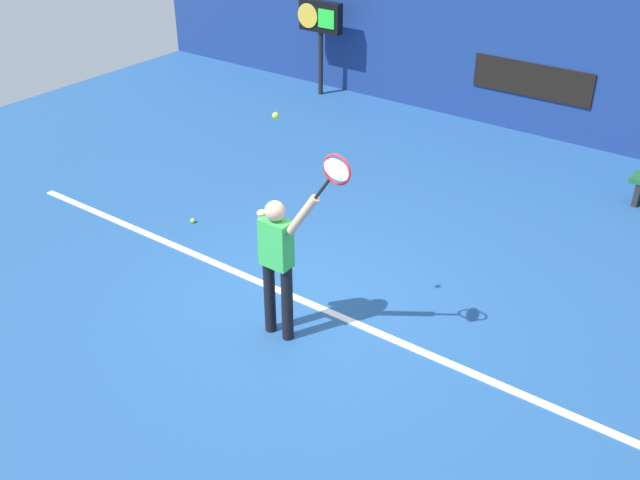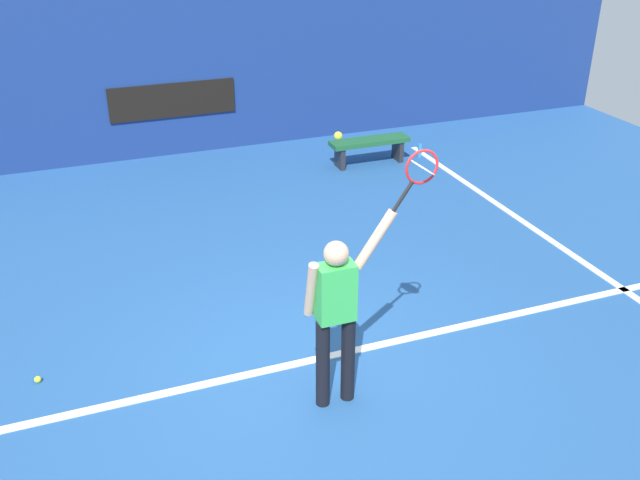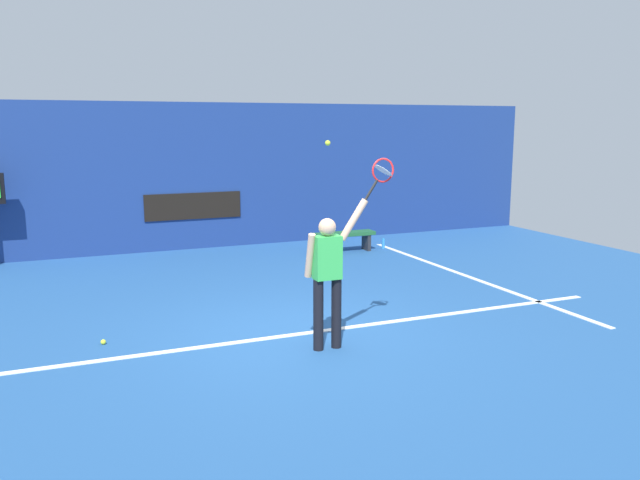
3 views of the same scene
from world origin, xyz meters
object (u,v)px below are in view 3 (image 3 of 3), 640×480
at_px(court_bench, 345,237).
at_px(spare_ball, 103,342).
at_px(tennis_racket, 382,173).
at_px(tennis_ball, 328,143).
at_px(water_bottle, 383,243).
at_px(tennis_player, 328,272).

bearing_deg(court_bench, spare_ball, -141.51).
height_order(tennis_racket, tennis_ball, tennis_ball).
relative_size(court_bench, water_bottle, 5.83).
bearing_deg(court_bench, water_bottle, 0.00).
distance_m(water_bottle, spare_ball, 7.88).
height_order(tennis_player, tennis_racket, tennis_racket).
bearing_deg(spare_ball, tennis_ball, -25.14).
bearing_deg(spare_ball, tennis_player, -25.80).
bearing_deg(tennis_ball, tennis_player, -107.11).
height_order(tennis_player, court_bench, tennis_player).
bearing_deg(spare_ball, tennis_racket, -20.75).
bearing_deg(tennis_ball, tennis_racket, -2.89).
height_order(tennis_player, water_bottle, tennis_player).
distance_m(court_bench, spare_ball, 7.09).
relative_size(tennis_player, court_bench, 1.37).
height_order(tennis_racket, spare_ball, tennis_racket).
distance_m(tennis_ball, water_bottle, 7.29).
bearing_deg(water_bottle, tennis_ball, -124.46).
bearing_deg(tennis_racket, court_bench, 69.24).
bearing_deg(water_bottle, tennis_player, -124.37).
bearing_deg(tennis_racket, water_bottle, 61.05).
xyz_separation_m(tennis_racket, water_bottle, (3.15, 5.69, -2.11)).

